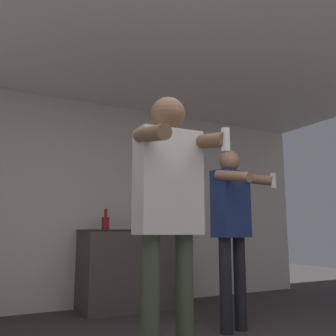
# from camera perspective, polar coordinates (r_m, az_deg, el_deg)

# --- Properties ---
(wall_back) EXTENTS (7.00, 0.06, 2.55)m
(wall_back) POSITION_cam_1_polar(r_m,az_deg,el_deg) (4.75, -14.15, -4.84)
(wall_back) COLOR beige
(wall_back) RESTS_ON ground_plane
(ceiling_slab) EXTENTS (7.00, 3.78, 0.05)m
(ceiling_slab) POSITION_cam_1_polar(r_m,az_deg,el_deg) (3.56, -6.49, 18.43)
(ceiling_slab) COLOR silver
(ceiling_slab) RESTS_ON wall_back
(counter) EXTENTS (1.28, 0.62, 0.92)m
(counter) POSITION_cam_1_polar(r_m,az_deg,el_deg) (4.66, -5.29, -15.02)
(counter) COLOR #47423D
(counter) RESTS_ON ground_plane
(bottle_clear_vodka) EXTENTS (0.09, 0.09, 0.28)m
(bottle_clear_vodka) POSITION_cam_1_polar(r_m,az_deg,el_deg) (4.73, -1.14, -8.13)
(bottle_clear_vodka) COLOR #563314
(bottle_clear_vodka) RESTS_ON counter
(bottle_short_whiskey) EXTENTS (0.09, 0.09, 0.24)m
(bottle_short_whiskey) POSITION_cam_1_polar(r_m,az_deg,el_deg) (4.46, -9.50, -8.08)
(bottle_short_whiskey) COLOR maroon
(bottle_short_whiskey) RESTS_ON counter
(bottle_amber_bourbon) EXTENTS (0.07, 0.07, 0.33)m
(bottle_amber_bourbon) POSITION_cam_1_polar(r_m,az_deg,el_deg) (4.80, 0.38, -7.91)
(bottle_amber_bourbon) COLOR #563314
(bottle_amber_bourbon) RESTS_ON counter
(person_woman_foreground) EXTENTS (0.50, 0.50, 1.78)m
(person_woman_foreground) POSITION_cam_1_polar(r_m,az_deg,el_deg) (2.36, 0.14, -4.65)
(person_woman_foreground) COLOR #38422D
(person_woman_foreground) RESTS_ON ground_plane
(person_man_side) EXTENTS (0.51, 0.55, 1.69)m
(person_man_side) POSITION_cam_1_polar(r_m,az_deg,el_deg) (3.65, 9.78, -7.48)
(person_man_side) COLOR black
(person_man_side) RESTS_ON ground_plane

